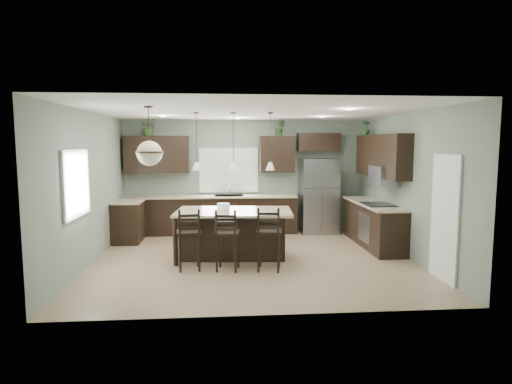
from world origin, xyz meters
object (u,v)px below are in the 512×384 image
object	(u,v)px
serving_dish	(223,207)
plant_back_left	(149,127)
kitchen_island	(234,234)
bar_stool_center	(228,240)
bar_stool_right	(269,238)
bar_stool_left	(189,239)
refrigerator	(319,196)

from	to	relation	value
serving_dish	plant_back_left	size ratio (longest dim) A/B	0.57
kitchen_island	serving_dish	xyz separation A→B (m)	(-0.20, 0.02, 0.53)
bar_stool_center	bar_stool_right	distance (m)	0.72
bar_stool_center	plant_back_left	xyz separation A→B (m)	(-1.83, 3.28, 2.06)
kitchen_island	bar_stool_center	xyz separation A→B (m)	(-0.14, -0.85, 0.08)
bar_stool_left	refrigerator	bearing A→B (deg)	37.83
bar_stool_left	bar_stool_center	bearing A→B (deg)	-14.94
bar_stool_center	refrigerator	bearing A→B (deg)	63.83
serving_dish	bar_stool_center	bearing A→B (deg)	-85.79
bar_stool_right	refrigerator	bearing A→B (deg)	73.23
refrigerator	bar_stool_left	bearing A→B (deg)	-134.78
kitchen_island	bar_stool_right	xyz separation A→B (m)	(0.58, -0.90, 0.10)
bar_stool_left	bar_stool_right	world-z (taller)	bar_stool_right
refrigerator	bar_stool_left	distance (m)	4.25
serving_dish	plant_back_left	distance (m)	3.39
bar_stool_center	bar_stool_right	xyz separation A→B (m)	(0.72, -0.05, 0.02)
refrigerator	bar_stool_right	world-z (taller)	refrigerator
serving_dish	bar_stool_center	world-z (taller)	bar_stool_center
kitchen_island	bar_stool_left	world-z (taller)	bar_stool_left
serving_dish	bar_stool_center	distance (m)	0.98
refrigerator	serving_dish	world-z (taller)	refrigerator
kitchen_island	bar_stool_center	bearing A→B (deg)	-94.57
bar_stool_right	kitchen_island	bearing A→B (deg)	133.01
kitchen_island	bar_stool_left	xyz separation A→B (m)	(-0.81, -0.76, 0.09)
refrigerator	bar_stool_left	xyz separation A→B (m)	(-2.98, -3.01, -0.38)
bar_stool_right	serving_dish	bearing A→B (deg)	140.57
plant_back_left	refrigerator	bearing A→B (deg)	-2.53
refrigerator	bar_stool_right	xyz separation A→B (m)	(-1.59, -3.15, -0.36)
bar_stool_left	bar_stool_right	distance (m)	1.40
serving_dish	refrigerator	bearing A→B (deg)	43.17
bar_stool_left	plant_back_left	distance (m)	3.97
refrigerator	bar_stool_left	world-z (taller)	refrigerator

